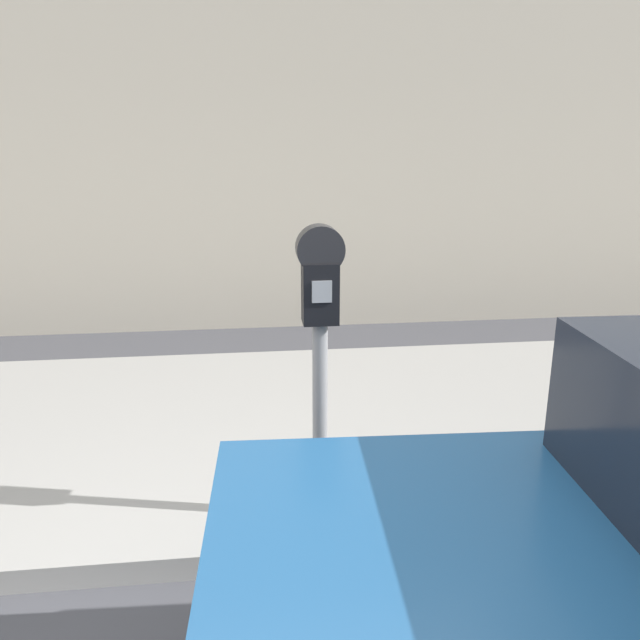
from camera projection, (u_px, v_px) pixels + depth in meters
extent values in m
cube|color=#9E9B96|center=(255.00, 429.00, 4.20)|extent=(24.00, 2.80, 0.12)
cube|color=beige|center=(243.00, 57.00, 6.03)|extent=(24.00, 0.30, 5.39)
cylinder|color=gray|center=(320.00, 423.00, 3.00)|extent=(0.07, 0.07, 1.01)
cube|color=black|center=(320.00, 293.00, 2.81)|extent=(0.16, 0.14, 0.28)
cube|color=gray|center=(322.00, 292.00, 2.74)|extent=(0.09, 0.01, 0.10)
cylinder|color=black|center=(320.00, 249.00, 2.76)|extent=(0.21, 0.11, 0.21)
cylinder|color=black|center=(458.00, 576.00, 2.35)|extent=(0.73, 0.25, 0.72)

